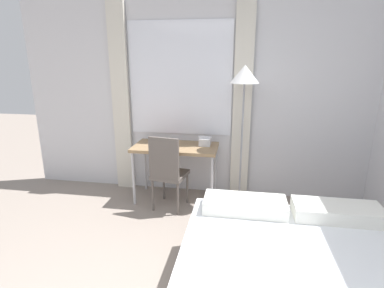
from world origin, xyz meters
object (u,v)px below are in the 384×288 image
(book, at_px, (164,144))
(standing_lamp, at_px, (244,89))
(desk_chair, at_px, (168,170))
(telephone, at_px, (205,141))
(desk, at_px, (176,151))

(book, bearing_deg, standing_lamp, -1.73)
(desk_chair, xyz_separation_m, telephone, (0.42, 0.40, 0.28))
(desk, bearing_deg, desk_chair, -97.23)
(desk_chair, height_order, book, desk_chair)
(desk, relative_size, standing_lamp, 0.61)
(telephone, bearing_deg, standing_lamp, -12.06)
(book, bearing_deg, desk_chair, -68.75)
(desk_chair, distance_m, standing_lamp, 1.36)
(desk, xyz_separation_m, standing_lamp, (0.85, -0.01, 0.82))
(desk_chair, bearing_deg, desk, 92.28)
(desk_chair, bearing_deg, book, 120.75)
(desk_chair, height_order, telephone, desk_chair)
(desk_chair, bearing_deg, standing_lamp, 27.75)
(standing_lamp, relative_size, book, 6.55)
(telephone, relative_size, book, 0.63)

